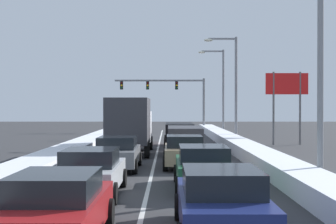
{
  "coord_description": "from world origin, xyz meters",
  "views": [
    {
      "loc": [
        0.69,
        -4.04,
        2.86
      ],
      "look_at": [
        0.74,
        36.42,
        2.43
      ],
      "focal_mm": 51.98,
      "sensor_mm": 36.0,
      "label": 1
    }
  ],
  "objects_px": {
    "roadside_sign_right": "(286,91)",
    "sedan_tan_right_lane_third": "(184,151)",
    "sedan_gray_center_lane_third": "(117,153)",
    "suv_charcoal_right_lane_fourth": "(184,138)",
    "sedan_red_center_lane_nearest": "(56,208)",
    "street_lamp_right_mid": "(231,80)",
    "sedan_silver_center_lane_second": "(90,172)",
    "traffic_light_gantry": "(172,91)",
    "sedan_navy_right_lane_nearest": "(220,202)",
    "suv_black_right_lane_fifth": "(179,132)",
    "street_lamp_right_far": "(219,84)",
    "street_lamp_right_near": "(310,44)",
    "sedan_green_right_lane_second": "(203,167)",
    "sedan_maroon_center_lane_fifth": "(137,134)",
    "box_truck_center_lane_fourth": "(130,123)"
  },
  "relations": [
    {
      "from": "roadside_sign_right",
      "to": "sedan_tan_right_lane_third",
      "type": "bearing_deg",
      "value": -121.11
    },
    {
      "from": "sedan_gray_center_lane_third",
      "to": "suv_charcoal_right_lane_fourth",
      "type": "bearing_deg",
      "value": 63.88
    },
    {
      "from": "sedan_red_center_lane_nearest",
      "to": "street_lamp_right_mid",
      "type": "xyz_separation_m",
      "value": [
        7.35,
        28.46,
        4.24
      ]
    },
    {
      "from": "sedan_silver_center_lane_second",
      "to": "traffic_light_gantry",
      "type": "distance_m",
      "value": 41.66
    },
    {
      "from": "sedan_navy_right_lane_nearest",
      "to": "suv_black_right_lane_fifth",
      "type": "relative_size",
      "value": 0.92
    },
    {
      "from": "traffic_light_gantry",
      "to": "street_lamp_right_far",
      "type": "distance_m",
      "value": 9.26
    },
    {
      "from": "sedan_red_center_lane_nearest",
      "to": "street_lamp_right_mid",
      "type": "height_order",
      "value": "street_lamp_right_mid"
    },
    {
      "from": "sedan_gray_center_lane_third",
      "to": "traffic_light_gantry",
      "type": "relative_size",
      "value": 0.42
    },
    {
      "from": "street_lamp_right_near",
      "to": "street_lamp_right_far",
      "type": "height_order",
      "value": "street_lamp_right_far"
    },
    {
      "from": "sedan_green_right_lane_second",
      "to": "roadside_sign_right",
      "type": "xyz_separation_m",
      "value": [
        7.74,
        19.75,
        3.25
      ]
    },
    {
      "from": "sedan_tan_right_lane_third",
      "to": "roadside_sign_right",
      "type": "relative_size",
      "value": 0.82
    },
    {
      "from": "sedan_gray_center_lane_third",
      "to": "sedan_tan_right_lane_third",
      "type": "bearing_deg",
      "value": 17.23
    },
    {
      "from": "suv_charcoal_right_lane_fourth",
      "to": "street_lamp_right_near",
      "type": "xyz_separation_m",
      "value": [
        4.1,
        -11.47,
        4.06
      ]
    },
    {
      "from": "sedan_gray_center_lane_third",
      "to": "street_lamp_right_mid",
      "type": "distance_m",
      "value": 18.47
    },
    {
      "from": "traffic_light_gantry",
      "to": "street_lamp_right_mid",
      "type": "height_order",
      "value": "street_lamp_right_mid"
    },
    {
      "from": "sedan_green_right_lane_second",
      "to": "sedan_maroon_center_lane_fifth",
      "type": "height_order",
      "value": "same"
    },
    {
      "from": "sedan_navy_right_lane_nearest",
      "to": "sedan_green_right_lane_second",
      "type": "distance_m",
      "value": 6.19
    },
    {
      "from": "sedan_maroon_center_lane_fifth",
      "to": "street_lamp_right_far",
      "type": "height_order",
      "value": "street_lamp_right_far"
    },
    {
      "from": "sedan_navy_right_lane_nearest",
      "to": "street_lamp_right_mid",
      "type": "bearing_deg",
      "value": 82.07
    },
    {
      "from": "street_lamp_right_near",
      "to": "sedan_tan_right_lane_third",
      "type": "bearing_deg",
      "value": 126.92
    },
    {
      "from": "sedan_tan_right_lane_third",
      "to": "street_lamp_right_near",
      "type": "relative_size",
      "value": 0.53
    },
    {
      "from": "sedan_gray_center_lane_third",
      "to": "street_lamp_right_far",
      "type": "bearing_deg",
      "value": 74.39
    },
    {
      "from": "sedan_silver_center_lane_second",
      "to": "traffic_light_gantry",
      "type": "bearing_deg",
      "value": 85.89
    },
    {
      "from": "sedan_maroon_center_lane_fifth",
      "to": "traffic_light_gantry",
      "type": "distance_m",
      "value": 20.17
    },
    {
      "from": "sedan_tan_right_lane_third",
      "to": "sedan_gray_center_lane_third",
      "type": "xyz_separation_m",
      "value": [
        -3.06,
        -0.95,
        0.0
      ]
    },
    {
      "from": "sedan_red_center_lane_nearest",
      "to": "sedan_gray_center_lane_third",
      "type": "height_order",
      "value": "same"
    },
    {
      "from": "sedan_navy_right_lane_nearest",
      "to": "street_lamp_right_near",
      "type": "relative_size",
      "value": 0.53
    },
    {
      "from": "box_truck_center_lane_fourth",
      "to": "traffic_light_gantry",
      "type": "bearing_deg",
      "value": 84.24
    },
    {
      "from": "sedan_red_center_lane_nearest",
      "to": "sedan_silver_center_lane_second",
      "type": "distance_m",
      "value": 5.63
    },
    {
      "from": "street_lamp_right_mid",
      "to": "suv_charcoal_right_lane_fourth",
      "type": "bearing_deg",
      "value": -112.68
    },
    {
      "from": "sedan_green_right_lane_second",
      "to": "roadside_sign_right",
      "type": "height_order",
      "value": "roadside_sign_right"
    },
    {
      "from": "sedan_red_center_lane_nearest",
      "to": "sedan_gray_center_lane_third",
      "type": "distance_m",
      "value": 12.05
    },
    {
      "from": "street_lamp_right_mid",
      "to": "street_lamp_right_far",
      "type": "relative_size",
      "value": 0.97
    },
    {
      "from": "box_truck_center_lane_fourth",
      "to": "street_lamp_right_far",
      "type": "relative_size",
      "value": 0.83
    },
    {
      "from": "sedan_maroon_center_lane_fifth",
      "to": "sedan_tan_right_lane_third",
      "type": "bearing_deg",
      "value": -77.74
    },
    {
      "from": "suv_charcoal_right_lane_fourth",
      "to": "sedan_maroon_center_lane_fifth",
      "type": "distance_m",
      "value": 9.31
    },
    {
      "from": "suv_black_right_lane_fifth",
      "to": "sedan_gray_center_lane_third",
      "type": "xyz_separation_m",
      "value": [
        -3.1,
        -12.85,
        -0.25
      ]
    },
    {
      "from": "box_truck_center_lane_fourth",
      "to": "suv_charcoal_right_lane_fourth",
      "type": "bearing_deg",
      "value": -11.0
    },
    {
      "from": "sedan_gray_center_lane_third",
      "to": "sedan_maroon_center_lane_fifth",
      "type": "xyz_separation_m",
      "value": [
        -0.07,
        15.36,
        0.0
      ]
    },
    {
      "from": "suv_charcoal_right_lane_fourth",
      "to": "street_lamp_right_mid",
      "type": "relative_size",
      "value": 0.58
    },
    {
      "from": "sedan_tan_right_lane_third",
      "to": "traffic_light_gantry",
      "type": "height_order",
      "value": "traffic_light_gantry"
    },
    {
      "from": "roadside_sign_right",
      "to": "suv_black_right_lane_fifth",
      "type": "bearing_deg",
      "value": -168.43
    },
    {
      "from": "street_lamp_right_mid",
      "to": "roadside_sign_right",
      "type": "distance_m",
      "value": 4.46
    },
    {
      "from": "roadside_sign_right",
      "to": "traffic_light_gantry",
      "type": "bearing_deg",
      "value": 112.53
    },
    {
      "from": "sedan_navy_right_lane_nearest",
      "to": "sedan_silver_center_lane_second",
      "type": "xyz_separation_m",
      "value": [
        -3.65,
        4.98,
        0.0
      ]
    },
    {
      "from": "street_lamp_right_far",
      "to": "roadside_sign_right",
      "type": "bearing_deg",
      "value": -73.44
    },
    {
      "from": "sedan_navy_right_lane_nearest",
      "to": "sedan_tan_right_lane_third",
      "type": "xyz_separation_m",
      "value": [
        -0.4,
        12.36,
        0.0
      ]
    },
    {
      "from": "suv_charcoal_right_lane_fourth",
      "to": "sedan_maroon_center_lane_fifth",
      "type": "bearing_deg",
      "value": 111.06
    },
    {
      "from": "suv_charcoal_right_lane_fourth",
      "to": "street_lamp_right_near",
      "type": "relative_size",
      "value": 0.57
    },
    {
      "from": "suv_charcoal_right_lane_fourth",
      "to": "roadside_sign_right",
      "type": "relative_size",
      "value": 0.89
    }
  ]
}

